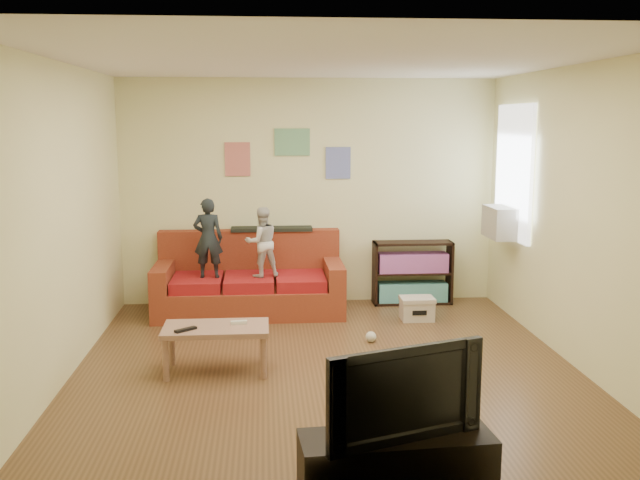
{
  "coord_description": "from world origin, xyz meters",
  "views": [
    {
      "loc": [
        -0.54,
        -6.05,
        2.21
      ],
      "look_at": [
        0.0,
        0.8,
        1.05
      ],
      "focal_mm": 40.0,
      "sensor_mm": 36.0,
      "label": 1
    }
  ],
  "objects": [
    {
      "name": "window",
      "position": [
        2.22,
        1.65,
        1.64
      ],
      "size": [
        0.04,
        1.08,
        1.48
      ],
      "primitive_type": "cube",
      "color": "white",
      "rests_on": "room_shell"
    },
    {
      "name": "sofa",
      "position": [
        -0.72,
        2.07,
        0.32
      ],
      "size": [
        2.15,
        0.99,
        0.95
      ],
      "color": "maroon",
      "rests_on": "ground"
    },
    {
      "name": "bookshelf",
      "position": [
        1.24,
        2.29,
        0.34
      ],
      "size": [
        0.95,
        0.29,
        0.76
      ],
      "color": "black",
      "rests_on": "ground"
    },
    {
      "name": "file_box",
      "position": [
        1.15,
        1.56,
        0.13
      ],
      "size": [
        0.37,
        0.28,
        0.26
      ],
      "color": "beige",
      "rests_on": "ground"
    },
    {
      "name": "game_controller",
      "position": [
        -0.78,
        0.11,
        0.43
      ],
      "size": [
        0.15,
        0.06,
        0.03
      ],
      "primitive_type": "cube",
      "rotation": [
        0.0,
        0.0,
        0.11
      ],
      "color": "silver",
      "rests_on": "coffee_table"
    },
    {
      "name": "child_b",
      "position": [
        -0.57,
        1.9,
        0.85
      ],
      "size": [
        0.46,
        0.4,
        0.79
      ],
      "primitive_type": "imported",
      "rotation": [
        0.0,
        0.0,
        3.43
      ],
      "color": "silver",
      "rests_on": "sofa"
    },
    {
      "name": "television",
      "position": [
        0.2,
        -2.25,
        0.7
      ],
      "size": [
        0.96,
        0.44,
        0.56
      ],
      "primitive_type": "imported",
      "rotation": [
        0.0,
        0.0,
        0.34
      ],
      "color": "black",
      "rests_on": "tv_stand"
    },
    {
      "name": "remote",
      "position": [
        -1.23,
        -0.06,
        0.43
      ],
      "size": [
        0.19,
        0.17,
        0.02
      ],
      "primitive_type": "cube",
      "rotation": [
        0.0,
        0.0,
        0.68
      ],
      "color": "black",
      "rests_on": "coffee_table"
    },
    {
      "name": "ac_unit",
      "position": [
        2.1,
        1.65,
        1.08
      ],
      "size": [
        0.28,
        0.55,
        0.35
      ],
      "primitive_type": "cube",
      "color": "#B7B2A3",
      "rests_on": "window"
    },
    {
      "name": "artwork_right",
      "position": [
        0.35,
        2.48,
        1.7
      ],
      "size": [
        0.3,
        0.01,
        0.38
      ],
      "primitive_type": "cube",
      "color": "#727FCC",
      "rests_on": "room_shell"
    },
    {
      "name": "child_a",
      "position": [
        -1.17,
        1.9,
        0.9
      ],
      "size": [
        0.34,
        0.23,
        0.9
      ],
      "primitive_type": "imported",
      "rotation": [
        0.0,
        0.0,
        3.11
      ],
      "color": "black",
      "rests_on": "sofa"
    },
    {
      "name": "room_shell",
      "position": [
        0.0,
        0.0,
        1.35
      ],
      "size": [
        4.52,
        5.02,
        2.72
      ],
      "color": "brown",
      "rests_on": "ground"
    },
    {
      "name": "artwork_center",
      "position": [
        -0.2,
        2.48,
        1.95
      ],
      "size": [
        0.42,
        0.01,
        0.32
      ],
      "primitive_type": "cube",
      "color": "#72B27F",
      "rests_on": "room_shell"
    },
    {
      "name": "tissue",
      "position": [
        0.52,
        0.8,
        0.05
      ],
      "size": [
        0.11,
        0.11,
        0.11
      ],
      "primitive_type": "sphere",
      "rotation": [
        0.0,
        0.0,
        -0.07
      ],
      "color": "beige",
      "rests_on": "ground"
    },
    {
      "name": "artwork_left",
      "position": [
        -0.85,
        2.48,
        1.75
      ],
      "size": [
        0.3,
        0.01,
        0.4
      ],
      "primitive_type": "cube",
      "color": "#D87266",
      "rests_on": "room_shell"
    },
    {
      "name": "coffee_table",
      "position": [
        -0.98,
        0.06,
        0.36
      ],
      "size": [
        0.93,
        0.51,
        0.42
      ],
      "color": "#A0745F",
      "rests_on": "ground"
    },
    {
      "name": "tv_stand",
      "position": [
        0.2,
        -2.25,
        0.21
      ],
      "size": [
        1.14,
        0.45,
        0.42
      ],
      "primitive_type": "cube",
      "rotation": [
        0.0,
        0.0,
        0.07
      ],
      "color": "black",
      "rests_on": "ground"
    }
  ]
}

